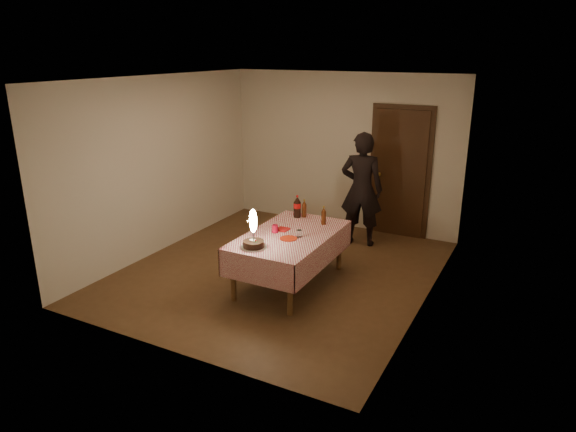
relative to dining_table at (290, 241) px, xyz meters
The scene contains 12 objects.
ground 0.73m from the dining_table, 138.05° to the left, with size 4.00×4.50×0.01m, color brown.
room_shell 1.14m from the dining_table, 127.85° to the left, with size 4.04×4.54×2.62m.
dining_table is the anchor object (origin of this frame).
birthday_cake 0.67m from the dining_table, 105.22° to the right, with size 0.32×0.32×0.48m.
red_plate 0.20m from the dining_table, 68.05° to the right, with size 0.22×0.22×0.01m, color red.
red_cup 0.24m from the dining_table, 168.11° to the right, with size 0.08×0.08×0.10m, color #B60C28.
clear_cup 0.21m from the dining_table, 15.47° to the right, with size 0.07×0.07×0.09m, color white.
napkin_stack 0.20m from the dining_table, 150.25° to the left, with size 0.15×0.15×0.02m, color red.
cola_bottle 0.73m from the dining_table, 108.85° to the left, with size 0.10×0.10×0.32m.
amber_bottle_left 0.75m from the dining_table, 101.33° to the left, with size 0.06×0.06×0.26m.
amber_bottle_right 0.63m from the dining_table, 67.04° to the left, with size 0.06×0.06×0.26m.
photographer 1.86m from the dining_table, 80.57° to the left, with size 0.71×0.53×1.77m.
Camera 1 is at (3.14, -5.74, 2.96)m, focal length 32.00 mm.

